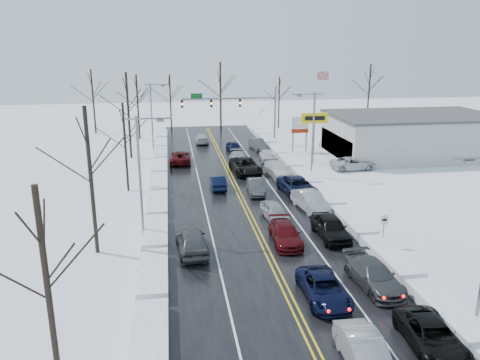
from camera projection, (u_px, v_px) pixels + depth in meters
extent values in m
plane|color=white|center=(248.00, 213.00, 39.36)|extent=(160.00, 160.00, 0.00)
cube|color=black|center=(245.00, 205.00, 41.25)|extent=(14.00, 84.00, 0.01)
cube|color=white|center=(158.00, 210.00, 40.17)|extent=(1.75, 72.00, 0.71)
cube|color=white|center=(327.00, 201.00, 42.34)|extent=(1.75, 72.00, 0.71)
cylinder|color=slate|center=(275.00, 115.00, 66.03)|extent=(0.24, 0.24, 8.00)
cylinder|color=slate|center=(229.00, 98.00, 64.40)|extent=(13.00, 0.18, 0.18)
cylinder|color=slate|center=(267.00, 106.00, 65.47)|extent=(2.33, 0.10, 2.33)
cube|color=#0C591E|center=(197.00, 96.00, 63.65)|extent=(1.60, 0.08, 0.70)
cube|color=black|center=(240.00, 103.00, 64.80)|extent=(0.32, 0.25, 1.05)
sphere|color=#3F0705|center=(240.00, 101.00, 64.56)|extent=(0.20, 0.20, 0.20)
sphere|color=orange|center=(240.00, 103.00, 64.65)|extent=(0.22, 0.22, 0.22)
sphere|color=black|center=(240.00, 105.00, 64.73)|extent=(0.20, 0.20, 0.20)
cube|color=black|center=(211.00, 103.00, 64.23)|extent=(0.32, 0.25, 1.05)
sphere|color=#3F0705|center=(211.00, 101.00, 63.99)|extent=(0.20, 0.20, 0.20)
sphere|color=orange|center=(211.00, 104.00, 64.08)|extent=(0.22, 0.22, 0.22)
sphere|color=black|center=(211.00, 106.00, 64.16)|extent=(0.20, 0.20, 0.20)
cube|color=black|center=(182.00, 104.00, 63.65)|extent=(0.32, 0.25, 1.05)
sphere|color=#3F0705|center=(182.00, 102.00, 63.42)|extent=(0.20, 0.20, 0.20)
sphere|color=orange|center=(182.00, 104.00, 63.50)|extent=(0.22, 0.22, 0.22)
sphere|color=black|center=(182.00, 106.00, 63.59)|extent=(0.20, 0.20, 0.20)
cylinder|color=slate|center=(314.00, 140.00, 55.26)|extent=(0.20, 0.20, 5.60)
cube|color=yellow|center=(315.00, 118.00, 54.54)|extent=(3.20, 0.30, 1.20)
cube|color=black|center=(315.00, 118.00, 54.38)|extent=(2.40, 0.04, 0.50)
cylinder|color=slate|center=(293.00, 137.00, 61.06)|extent=(0.16, 0.16, 4.00)
cylinder|color=slate|center=(306.00, 137.00, 61.31)|extent=(0.16, 0.16, 4.00)
cube|color=white|center=(300.00, 120.00, 60.54)|extent=(2.20, 0.22, 0.70)
cube|color=white|center=(300.00, 126.00, 60.76)|extent=(2.20, 0.22, 0.70)
cube|color=#B3200D|center=(300.00, 131.00, 60.96)|extent=(2.20, 0.22, 0.50)
cylinder|color=slate|center=(383.00, 232.00, 32.63)|extent=(0.08, 0.08, 2.20)
cube|color=white|center=(384.00, 220.00, 32.38)|extent=(0.55, 0.05, 0.70)
cube|color=black|center=(385.00, 220.00, 32.34)|extent=(0.35, 0.02, 0.15)
cylinder|color=silver|center=(315.00, 106.00, 68.58)|extent=(0.14, 0.14, 10.00)
cube|color=#B4B4AF|center=(412.00, 136.00, 59.18)|extent=(20.00, 12.00, 5.00)
cube|color=#262628|center=(336.00, 145.00, 58.01)|extent=(0.10, 11.00, 2.80)
cube|color=#3F3F42|center=(414.00, 115.00, 58.44)|extent=(20.40, 12.40, 0.30)
cube|color=slate|center=(469.00, 162.00, 20.84)|extent=(0.50, 0.25, 0.18)
cylinder|color=slate|center=(313.00, 136.00, 48.81)|extent=(0.18, 0.18, 9.00)
cylinder|color=slate|center=(307.00, 94.00, 47.49)|extent=(3.20, 0.12, 0.12)
cube|color=slate|center=(300.00, 96.00, 47.42)|extent=(0.50, 0.25, 0.18)
cylinder|color=slate|center=(140.00, 179.00, 33.08)|extent=(0.18, 0.18, 9.00)
cylinder|color=slate|center=(148.00, 119.00, 31.99)|extent=(3.20, 0.12, 0.12)
cube|color=slate|center=(160.00, 120.00, 32.15)|extent=(0.50, 0.25, 0.18)
cylinder|color=slate|center=(152.00, 119.00, 59.66)|extent=(0.18, 0.18, 9.00)
cylinder|color=slate|center=(157.00, 85.00, 58.57)|extent=(3.20, 0.12, 0.12)
cube|color=slate|center=(163.00, 86.00, 58.73)|extent=(0.50, 0.25, 0.18)
cylinder|color=#2D231C|center=(49.00, 299.00, 17.54)|extent=(0.24, 0.24, 9.00)
cylinder|color=#2D231C|center=(91.00, 182.00, 30.61)|extent=(0.27, 0.27, 10.00)
cylinder|color=#2D231C|center=(125.00, 148.00, 44.26)|extent=(0.23, 0.23, 8.50)
cylinder|color=#2D231C|center=(129.00, 116.00, 57.17)|extent=(0.28, 0.28, 10.50)
cylinder|color=#2D231C|center=(138.00, 107.00, 68.76)|extent=(0.25, 0.25, 9.50)
cylinder|color=#2D231C|center=(93.00, 102.00, 73.35)|extent=(0.27, 0.27, 10.00)
cylinder|color=#2D231C|center=(171.00, 103.00, 76.16)|extent=(0.24, 0.24, 9.00)
cylinder|color=#2D231C|center=(221.00, 97.00, 75.13)|extent=(0.29, 0.29, 11.00)
cylinder|color=#2D231C|center=(279.00, 103.00, 78.33)|extent=(0.23, 0.23, 8.50)
cylinder|color=#2D231C|center=(369.00, 95.00, 80.82)|extent=(0.28, 0.28, 10.50)
imported|color=black|center=(323.00, 299.00, 26.14)|extent=(2.26, 4.83, 1.34)
imported|color=#48090D|center=(285.00, 243.00, 33.54)|extent=(2.13, 4.82, 1.37)
imported|color=#A2A5AA|center=(274.00, 219.00, 38.03)|extent=(2.04, 4.14, 1.36)
imported|color=#3A3C3E|center=(256.00, 193.00, 44.58)|extent=(1.70, 4.23, 1.37)
imported|color=black|center=(246.00, 173.00, 51.57)|extent=(3.21, 6.17, 1.66)
imported|color=#A1A3A8|center=(238.00, 165.00, 55.22)|extent=(2.40, 5.11, 1.44)
imported|color=black|center=(234.00, 152.00, 61.69)|extent=(1.99, 4.08, 1.34)
imported|color=black|center=(431.00, 349.00, 21.86)|extent=(2.59, 4.95, 1.33)
imported|color=#3A3D3F|center=(373.00, 287.00, 27.47)|extent=(2.45, 5.18, 1.46)
imported|color=black|center=(330.00, 238.00, 34.39)|extent=(1.98, 4.89, 1.67)
imported|color=#A0A2A8|center=(310.00, 210.00, 40.12)|extent=(2.37, 5.11, 1.62)
imported|color=black|center=(297.00, 195.00, 44.24)|extent=(3.14, 6.00, 1.61)
imported|color=silver|center=(278.00, 176.00, 50.48)|extent=(2.66, 5.42, 1.51)
imported|color=silver|center=(267.00, 161.00, 56.95)|extent=(2.01, 4.17, 1.37)
imported|color=#46484B|center=(258.00, 149.00, 63.22)|extent=(2.05, 4.48, 1.42)
imported|color=black|center=(218.00, 188.00, 46.12)|extent=(1.45, 4.06, 1.33)
imported|color=#4D0A0F|center=(180.00, 163.00, 56.03)|extent=(2.63, 5.37, 1.47)
imported|color=#B9B9BB|center=(202.00, 143.00, 67.38)|extent=(2.07, 4.75, 1.36)
imported|color=#414446|center=(192.00, 252.00, 31.99)|extent=(2.29, 4.97, 1.65)
imported|color=silver|center=(353.00, 169.00, 53.09)|extent=(5.24, 2.59, 1.43)
imported|color=#434649|center=(361.00, 159.00, 58.13)|extent=(2.73, 5.45, 1.52)
imported|color=#A9ACB1|center=(330.00, 150.00, 62.98)|extent=(1.98, 4.63, 1.56)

